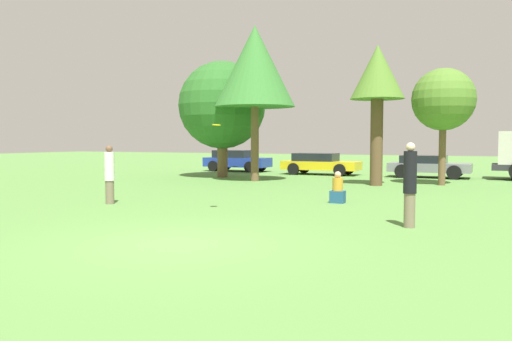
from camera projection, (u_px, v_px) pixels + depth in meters
The scene contains 12 objects.
ground_plane at pixel (180, 243), 9.72m from camera, with size 120.00×120.00×0.00m, color #54843D.
person_thrower at pixel (110, 174), 15.63m from camera, with size 0.31×0.31×1.80m.
person_catcher at pixel (410, 184), 11.39m from camera, with size 0.29×0.29×1.91m.
frisbee at pixel (216, 125), 13.68m from camera, with size 0.23×0.23×0.04m.
bystander_sitting at pixel (338, 190), 15.91m from camera, with size 0.44×0.36×0.99m.
tree_0 at pixel (222, 105), 26.83m from camera, with size 4.59×4.59×6.10m.
tree_1 at pixel (255, 67), 24.20m from camera, with size 3.84×3.84×7.39m.
tree_2 at pixel (377, 77), 21.77m from camera, with size 2.30×2.30×6.02m.
tree_3 at pixel (443, 100), 21.98m from camera, with size 2.69×2.69×5.06m.
parked_car_blue at pixel (236, 160), 32.18m from camera, with size 4.16×1.92×1.33m.
parked_car_yellow at pixel (319, 163), 29.00m from camera, with size 4.37×1.95×1.22m.
parked_car_grey at pixel (428, 165), 26.71m from camera, with size 4.13×2.04×1.16m.
Camera 1 is at (5.33, -8.14, 1.96)m, focal length 35.82 mm.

